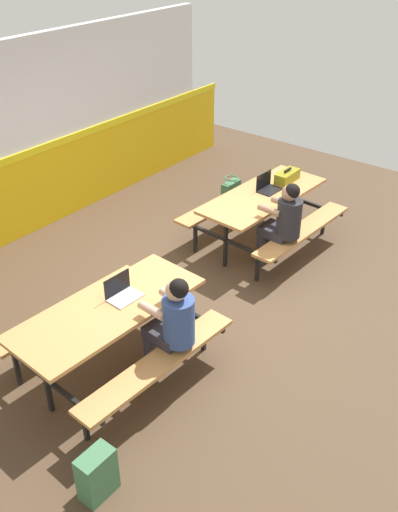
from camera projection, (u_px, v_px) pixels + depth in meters
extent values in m
cube|color=#4C3826|center=(194.00, 293.00, 6.89)|extent=(10.00, 10.00, 0.02)
cube|color=yellow|center=(40.00, 189.00, 8.05)|extent=(8.00, 0.12, 1.10)
cube|color=yellow|center=(36.00, 150.00, 7.69)|extent=(8.00, 0.03, 0.10)
cube|color=silver|center=(24.00, 94.00, 7.33)|extent=(6.72, 0.12, 1.40)
cube|color=tan|center=(110.00, 309.00, 5.42)|extent=(1.96, 0.85, 0.04)
cube|color=tan|center=(158.00, 363.00, 5.22)|extent=(1.84, 0.37, 0.04)
cube|color=tan|center=(71.00, 307.00, 5.93)|extent=(1.84, 0.37, 0.04)
cube|color=black|center=(47.00, 382.00, 5.12)|extent=(0.04, 0.04, 0.70)
cube|color=black|center=(46.00, 379.00, 5.10)|extent=(0.12, 1.55, 0.04)
cube|color=black|center=(85.00, 423.00, 4.91)|extent=(0.04, 0.04, 0.41)
cube|color=black|center=(17.00, 368.00, 5.48)|extent=(0.04, 0.04, 0.41)
cube|color=black|center=(168.00, 304.00, 6.11)|extent=(0.04, 0.04, 0.70)
cube|color=black|center=(168.00, 301.00, 6.09)|extent=(0.12, 1.55, 0.04)
cube|color=black|center=(204.00, 334.00, 5.90)|extent=(0.04, 0.04, 0.41)
cube|color=black|center=(136.00, 296.00, 6.47)|extent=(0.04, 0.04, 0.41)
cube|color=tan|center=(264.00, 195.00, 7.50)|extent=(1.96, 0.85, 0.04)
cube|color=tan|center=(303.00, 230.00, 7.30)|extent=(1.84, 0.37, 0.04)
cube|color=tan|center=(225.00, 201.00, 8.01)|extent=(1.84, 0.37, 0.04)
cube|color=black|center=(225.00, 242.00, 7.20)|extent=(0.04, 0.04, 0.70)
cube|color=black|center=(226.00, 240.00, 7.18)|extent=(0.12, 1.55, 0.04)
cube|color=black|center=(257.00, 267.00, 6.99)|extent=(0.04, 0.04, 0.41)
cube|color=black|center=(195.00, 239.00, 7.56)|extent=(0.04, 0.04, 0.41)
cube|color=black|center=(294.00, 201.00, 8.19)|extent=(0.04, 0.04, 0.70)
cube|color=black|center=(294.00, 198.00, 8.17)|extent=(0.12, 1.55, 0.04)
cube|color=black|center=(324.00, 221.00, 7.99)|extent=(0.04, 0.04, 0.41)
cube|color=black|center=(264.00, 199.00, 8.55)|extent=(0.04, 0.04, 0.41)
cylinder|color=#2D2D38|center=(149.00, 353.00, 5.63)|extent=(0.11, 0.11, 0.45)
cylinder|color=#2D2D38|center=(162.00, 344.00, 5.74)|extent=(0.11, 0.11, 0.45)
cube|color=#2D2D38|center=(166.00, 333.00, 5.45)|extent=(0.32, 0.40, 0.12)
cylinder|color=#334C8C|center=(179.00, 321.00, 5.23)|extent=(0.30, 0.30, 0.48)
cylinder|color=tan|center=(152.00, 311.00, 5.20)|extent=(0.10, 0.30, 0.08)
cylinder|color=tan|center=(173.00, 297.00, 5.38)|extent=(0.10, 0.30, 0.08)
sphere|color=tan|center=(176.00, 290.00, 5.06)|extent=(0.20, 0.20, 0.20)
sphere|color=black|center=(179.00, 289.00, 5.03)|extent=(0.18, 0.18, 0.18)
cylinder|color=#2D2D38|center=(260.00, 249.00, 7.30)|extent=(0.11, 0.11, 0.45)
cylinder|color=#2D2D38|center=(269.00, 244.00, 7.41)|extent=(0.11, 0.11, 0.45)
cube|color=#2D2D38|center=(276.00, 231.00, 7.12)|extent=(0.32, 0.40, 0.12)
cylinder|color=#26262B|center=(289.00, 218.00, 6.90)|extent=(0.30, 0.30, 0.48)
cylinder|color=#A57A5B|center=(269.00, 210.00, 6.87)|extent=(0.10, 0.30, 0.08)
cylinder|color=#A57A5B|center=(282.00, 202.00, 7.05)|extent=(0.10, 0.30, 0.08)
sphere|color=#A57A5B|center=(290.00, 193.00, 6.73)|extent=(0.20, 0.20, 0.20)
sphere|color=black|center=(292.00, 191.00, 6.70)|extent=(0.18, 0.18, 0.18)
cube|color=silver|center=(125.00, 298.00, 5.53)|extent=(0.33, 0.24, 0.01)
cube|color=black|center=(117.00, 284.00, 5.53)|extent=(0.32, 0.02, 0.21)
cube|color=black|center=(270.00, 190.00, 7.57)|extent=(0.33, 0.24, 0.01)
cube|color=black|center=(264.00, 180.00, 7.57)|extent=(0.32, 0.02, 0.21)
cube|color=olive|center=(287.00, 176.00, 7.80)|extent=(0.40, 0.18, 0.14)
cube|color=black|center=(288.00, 170.00, 7.74)|extent=(0.16, 0.02, 0.02)
cube|color=#3F724C|center=(97.00, 475.00, 4.45)|extent=(0.30, 0.18, 0.44)
cube|color=#3F724C|center=(88.00, 473.00, 4.54)|extent=(0.21, 0.04, 0.19)
cube|color=#3F724C|center=(231.00, 193.00, 8.81)|extent=(0.34, 0.14, 0.36)
torus|color=#3F724C|center=(231.00, 178.00, 8.68)|extent=(0.21, 0.21, 0.02)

